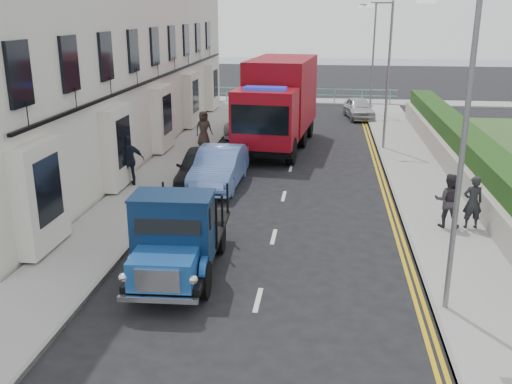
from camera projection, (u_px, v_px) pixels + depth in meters
The scene contains 21 objects.
ground at pixel (267, 265), 15.42m from camera, with size 120.00×120.00×0.00m, color black.
pavement_west at pixel (169, 169), 24.52m from camera, with size 2.40×38.00×0.12m, color gray.
pavement_east at pixel (419, 177), 23.29m from camera, with size 2.60×38.00×0.12m, color gray.
promenade at pixel (307, 101), 42.82m from camera, with size 30.00×2.50×0.12m, color gray.
sea_plane at pixel (316, 65), 72.15m from camera, with size 120.00×120.00×0.00m, color slate.
garden_east at pixel (469, 159), 22.81m from camera, with size 1.45×28.00×1.75m.
seafront_railing at pixel (307, 96), 41.90m from camera, with size 13.00×0.08×1.11m.
lamp_near at pixel (458, 140), 11.82m from camera, with size 1.23×0.18×7.00m.
lamp_mid at pixel (386, 67), 26.95m from camera, with size 1.23×0.18×7.00m.
lamp_far at pixel (371, 53), 36.41m from camera, with size 1.23×0.18×7.00m.
bedford_lorry at pixel (175, 242), 14.18m from camera, with size 2.15×4.98×2.31m.
red_lorry at pixel (278, 101), 28.03m from camera, with size 3.55×8.45×4.31m.
parked_car_front at pixel (201, 167), 22.20m from camera, with size 1.73×4.30×1.46m, color black.
parked_car_mid at pixel (219, 167), 22.11m from camera, with size 1.61×4.61×1.52m, color #6387D5.
parked_car_rear at pixel (250, 120), 31.75m from camera, with size 2.11×5.18×1.50m, color #B4B3B8.
seafront_car_left at pixel (288, 97), 40.90m from camera, with size 2.22×4.81×1.34m, color black.
seafront_car_right at pixel (359, 108), 36.17m from camera, with size 1.54×3.83×1.30m, color #B4B4B9.
pedestrian_east_near at pixel (473, 202), 17.45m from camera, with size 0.61×0.40×1.67m, color #222328.
pedestrian_east_far at pixel (448, 200), 17.56m from camera, with size 0.83×0.65×1.71m, color #362E38.
pedestrian_west_near at pixel (129, 161), 21.75m from camera, with size 1.14×0.48×1.95m, color black.
pedestrian_west_far at pixel (204, 129), 28.11m from camera, with size 0.85×0.56×1.75m, color #3D322C.
Camera 1 is at (1.44, -14.02, 6.56)m, focal length 40.00 mm.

